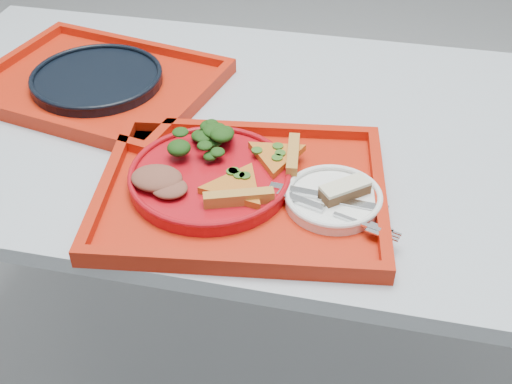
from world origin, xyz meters
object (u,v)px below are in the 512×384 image
(tray_main, at_px, (242,194))
(tray_far, at_px, (98,86))
(navy_plate, at_px, (97,80))
(dessert_bar, at_px, (345,190))
(dinner_plate, at_px, (210,178))

(tray_main, height_order, tray_far, same)
(tray_main, relative_size, tray_far, 1.00)
(tray_far, xyz_separation_m, navy_plate, (0.00, -0.00, 0.01))
(tray_main, height_order, dessert_bar, dessert_bar)
(tray_main, xyz_separation_m, tray_far, (-0.36, 0.27, 0.00))
(dinner_plate, bearing_deg, tray_main, -10.30)
(navy_plate, bearing_deg, tray_far, 90.00)
(tray_far, bearing_deg, dessert_bar, -15.32)
(tray_main, bearing_deg, navy_plate, 135.23)
(tray_main, height_order, dinner_plate, dinner_plate)
(tray_far, bearing_deg, tray_main, -25.37)
(dessert_bar, bearing_deg, tray_far, 113.51)
(tray_main, relative_size, navy_plate, 1.73)
(navy_plate, relative_size, dessert_bar, 3.27)
(navy_plate, height_order, dessert_bar, dessert_bar)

